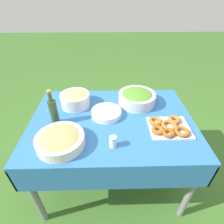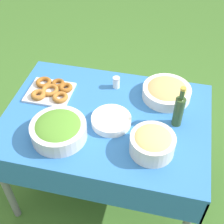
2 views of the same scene
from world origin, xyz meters
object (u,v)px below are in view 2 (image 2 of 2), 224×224
Objects in this scene: pasta_bowl at (152,142)px; bread_bowl at (167,91)px; olive_oil_bottle at (179,110)px; salad_bowl at (59,129)px; plate_stack at (111,120)px; donut_platter at (51,91)px.

pasta_bowl is 0.49m from bread_bowl.
olive_oil_bottle is at bearing -69.50° from bread_bowl.
plate_stack is (0.28, 0.18, -0.04)m from salad_bowl.
donut_platter is at bearing -169.80° from bread_bowl.
plate_stack is (0.47, -0.19, 0.00)m from donut_platter.
pasta_bowl is 0.32m from plate_stack.
salad_bowl is 0.55m from pasta_bowl.
plate_stack is at bearing 150.00° from pasta_bowl.
pasta_bowl is 0.88× the size of olive_oil_bottle.
bread_bowl is (0.31, 0.32, 0.02)m from plate_stack.
bread_bowl is (-0.09, 0.24, -0.07)m from olive_oil_bottle.
plate_stack is at bearing -133.35° from bread_bowl.
pasta_bowl reaches higher than plate_stack.
pasta_bowl is at bearing -116.07° from olive_oil_bottle.
plate_stack is at bearing 32.49° from salad_bowl.
salad_bowl is 0.72m from olive_oil_bottle.
plate_stack is 0.45m from bread_bowl.
bread_bowl is at bearing 46.65° from plate_stack.
olive_oil_bottle is at bearing 21.49° from salad_bowl.
olive_oil_bottle is (0.86, -0.10, 0.09)m from donut_platter.
pasta_bowl is 0.81× the size of donut_platter.
bread_bowl is (0.77, 0.14, 0.03)m from donut_platter.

